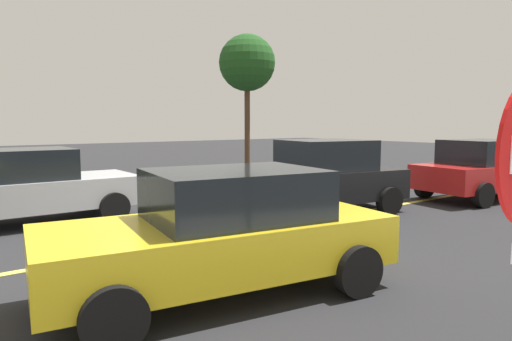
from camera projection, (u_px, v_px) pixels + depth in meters
The scene contains 7 objects.
ground_plane at pixel (184, 243), 8.03m from camera, with size 80.00×80.00×0.00m, color #262628.
lane_marking_centre at pixel (308, 221), 9.82m from camera, with size 28.00×0.16×0.01m, color #E0D14C.
car_red_far_lane at pixel (487, 169), 12.71m from camera, with size 4.62×2.50×1.64m.
car_silver_crossing at pixel (29, 186), 9.48m from camera, with size 4.19×2.02×1.57m.
car_black_near_curb at pixel (320, 177), 10.63m from camera, with size 4.24×2.54×1.71m.
car_yellow_mid_road at pixel (224, 232), 5.60m from camera, with size 4.44×2.46×1.54m.
tree_left_verge at pixel (247, 64), 17.38m from camera, with size 2.15×2.15×5.45m.
Camera 1 is at (-3.69, -7.04, 2.11)m, focal length 32.05 mm.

